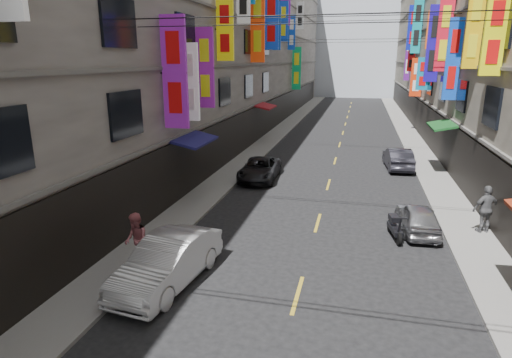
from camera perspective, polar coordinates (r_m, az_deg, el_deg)
The scene contains 15 objects.
sidewalk_left at distance 36.69m, azimuth 1.67°, elevation 5.13°, with size 2.00×90.00×0.12m, color slate.
sidewalk_right at distance 36.21m, azimuth 20.63°, elevation 3.98°, with size 2.00×90.00×0.12m, color slate.
building_row_left at distance 37.87m, azimuth -7.66°, elevation 19.65°, with size 10.14×90.00×19.00m.
haze_block at distance 85.41m, azimuth 13.30°, elevation 18.10°, with size 18.00×8.00×22.00m, color silver.
shop_signage at distance 28.48m, azimuth 10.80°, elevation 20.38°, with size 14.00×55.00×12.10m.
street_awnings at distance 19.85m, azimuth 5.51°, elevation 4.67°, with size 13.99×35.20×0.41m.
overhead_cables at distance 23.43m, azimuth 10.67°, elevation 20.40°, with size 14.00×38.04×1.24m.
lane_markings at distance 33.03m, azimuth 10.82°, elevation 3.57°, with size 0.12×80.20×0.01m.
scooter_far_right at distance 17.60m, azimuth 17.99°, elevation -6.18°, with size 0.62×1.79×1.14m.
car_left_mid at distance 13.67m, azimuth -11.67°, elevation -10.73°, with size 1.59×4.57×1.50m, color silver.
car_left_far at distance 24.84m, azimuth 0.49°, elevation 1.33°, with size 2.03×4.40×1.22m, color black.
car_right_mid at distance 18.50m, azimuth 20.75°, elevation -4.86°, with size 1.40×3.48×1.18m, color #A1A2A6.
car_right_far at distance 28.74m, azimuth 18.39°, elevation 2.63°, with size 1.43×4.10×1.35m, color #28272F.
pedestrian_lfar at distance 14.66m, azimuth -15.70°, elevation -7.89°, with size 0.90×0.62×1.85m, color #BF656C.
pedestrian_rfar at distance 19.12m, azimuth 28.34°, elevation -3.57°, with size 1.12×0.64×1.91m, color #58585A.
Camera 1 is at (1.47, 6.70, 6.75)m, focal length 30.00 mm.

